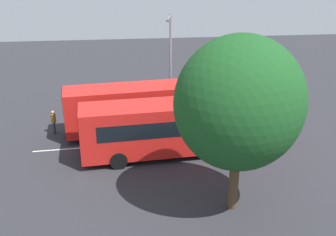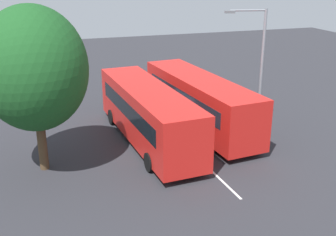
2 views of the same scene
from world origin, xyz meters
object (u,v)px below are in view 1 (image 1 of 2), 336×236
at_px(bus_far_left, 150,106).
at_px(bus_center_left, 176,126).
at_px(depot_tree, 239,104).
at_px(street_lamp, 170,59).
at_px(pedestrian, 54,120).

xyz_separation_m(bus_far_left, bus_center_left, (-1.23, 3.62, 0.00)).
relative_size(bus_center_left, depot_tree, 1.40).
bearing_deg(bus_far_left, street_lamp, -127.16).
xyz_separation_m(street_lamp, depot_tree, (-1.17, 12.35, 0.84)).
bearing_deg(depot_tree, street_lamp, -84.58).
distance_m(pedestrian, depot_tree, 14.13).
height_order(bus_far_left, street_lamp, street_lamp).
bearing_deg(bus_center_left, depot_tree, 102.48).
bearing_deg(street_lamp, depot_tree, 18.22).
height_order(street_lamp, depot_tree, depot_tree).
bearing_deg(depot_tree, bus_center_left, -73.62).
bearing_deg(street_lamp, pedestrian, -59.88).
xyz_separation_m(pedestrian, street_lamp, (-8.11, -2.53, 3.28)).
bearing_deg(pedestrian, depot_tree, -52.80).
height_order(bus_far_left, bus_center_left, same).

